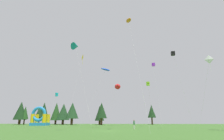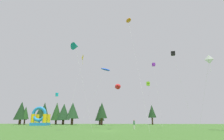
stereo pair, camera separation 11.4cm
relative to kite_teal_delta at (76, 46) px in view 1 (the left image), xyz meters
name	(u,v)px [view 1 (the left image)]	position (x,y,z in m)	size (l,w,h in m)	color
ground_plane	(110,131)	(6.33, 0.79, -15.02)	(120.00, 120.00, 0.00)	#3D6B28
kite_teal_delta	(76,46)	(0.00, 0.00, 0.00)	(5.06, 3.73, 15.85)	#0C7F7A
kite_red_delta	(118,86)	(6.94, 27.36, -2.55)	(5.15, 1.92, 13.50)	red
kite_lime_box	(148,84)	(16.07, 22.58, -2.91)	(1.94, 3.59, 12.68)	#8CD826
kite_blue_parafoil	(105,70)	(4.54, 10.96, -1.57)	(6.42, 4.11, 13.93)	blue
kite_black_box	(173,54)	(20.14, 8.72, 1.32)	(3.14, 0.94, 16.81)	black
kite_white_diamond	(209,60)	(24.32, 1.24, -2.78)	(2.43, 4.01, 12.89)	white
kite_cyan_box	(57,95)	(-10.09, 19.58, -6.32)	(1.90, 2.69, 9.22)	#19B7CC
kite_purple_box	(153,65)	(18.42, 24.99, 3.68)	(1.13, 4.77, 19.23)	purple
kite_orange_parafoil	(129,21)	(10.01, 2.28, 6.32)	(2.99, 8.67, 21.93)	orange
kite_yellow_diamond	(83,58)	(-1.79, 14.29, 2.67)	(2.35, 6.20, 18.41)	yellow
person_midfield	(134,124)	(10.83, 8.36, -13.95)	(0.42, 0.42, 1.80)	silver
inflatable_yellow_castle	(40,119)	(-19.13, 30.20, -12.80)	(5.18, 4.38, 6.15)	#268CD8
tree_row_0	(21,111)	(-33.94, 44.41, -9.48)	(5.28, 5.28, 9.26)	#4C331E
tree_row_1	(25,113)	(-32.13, 44.71, -10.34)	(3.01, 3.01, 7.34)	#4C331E
tree_row_2	(40,112)	(-26.02, 44.78, -9.96)	(3.49, 3.49, 7.46)	#4C331E
tree_row_3	(44,110)	(-24.67, 45.86, -9.35)	(4.08, 4.08, 9.04)	#4C331E
tree_row_4	(56,111)	(-19.64, 46.64, -9.70)	(4.42, 4.42, 9.03)	#4C331E
tree_row_5	(63,112)	(-15.85, 44.49, -9.99)	(5.24, 5.24, 8.36)	#4C331E
tree_row_6	(72,111)	(-11.26, 41.08, -9.66)	(5.02, 5.02, 8.49)	#4C331E
tree_row_7	(100,113)	(-1.04, 45.44, -10.56)	(3.78, 3.78, 7.47)	#4C331E
tree_row_8	(102,110)	(0.22, 41.41, -9.62)	(4.29, 4.29, 8.46)	#4C331E
tree_row_9	(152,111)	(20.26, 46.54, -9.79)	(3.35, 3.35, 7.86)	#4C331E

